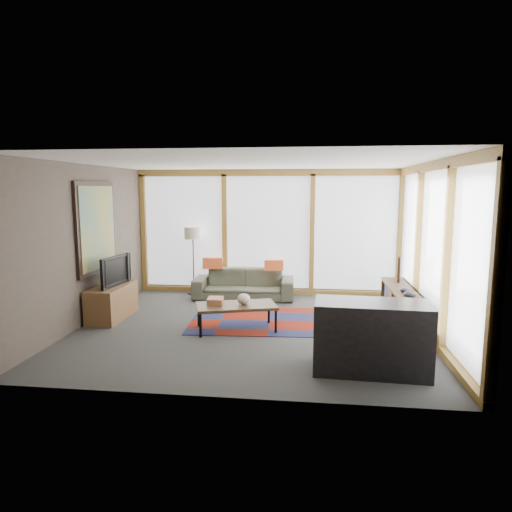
# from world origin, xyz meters

# --- Properties ---
(ground) EXTENTS (5.50, 5.50, 0.00)m
(ground) POSITION_xyz_m (0.00, 0.00, 0.00)
(ground) COLOR #2D2D2A
(ground) RESTS_ON ground
(room_envelope) EXTENTS (5.52, 5.02, 2.62)m
(room_envelope) POSITION_xyz_m (0.49, 0.56, 1.54)
(room_envelope) COLOR #443932
(room_envelope) RESTS_ON ground
(rug) EXTENTS (2.70, 1.83, 0.01)m
(rug) POSITION_xyz_m (0.23, 0.38, 0.01)
(rug) COLOR #651509
(rug) RESTS_ON ground
(sofa) EXTENTS (2.04, 0.86, 0.59)m
(sofa) POSITION_xyz_m (-0.44, 1.95, 0.29)
(sofa) COLOR #3E4030
(sofa) RESTS_ON ground
(pillow_left) EXTENTS (0.42, 0.19, 0.22)m
(pillow_left) POSITION_xyz_m (-1.09, 2.00, 0.70)
(pillow_left) COLOR #DC5A2A
(pillow_left) RESTS_ON sofa
(pillow_right) EXTENTS (0.39, 0.19, 0.21)m
(pillow_right) POSITION_xyz_m (0.17, 1.96, 0.69)
(pillow_right) COLOR #DC5A2A
(pillow_right) RESTS_ON sofa
(floor_lamp) EXTENTS (0.36, 0.36, 1.42)m
(floor_lamp) POSITION_xyz_m (-1.54, 2.20, 0.71)
(floor_lamp) COLOR black
(floor_lamp) RESTS_ON ground
(coffee_table) EXTENTS (1.35, 0.94, 0.41)m
(coffee_table) POSITION_xyz_m (-0.24, -0.16, 0.20)
(coffee_table) COLOR black
(coffee_table) RESTS_ON ground
(book_stack) EXTENTS (0.26, 0.31, 0.10)m
(book_stack) POSITION_xyz_m (-0.58, -0.16, 0.46)
(book_stack) COLOR #935838
(book_stack) RESTS_ON coffee_table
(vase) EXTENTS (0.25, 0.25, 0.17)m
(vase) POSITION_xyz_m (-0.13, -0.14, 0.50)
(vase) COLOR beige
(vase) RESTS_ON coffee_table
(bookshelf) EXTENTS (0.41, 2.24, 0.56)m
(bookshelf) POSITION_xyz_m (2.43, 0.51, 0.28)
(bookshelf) COLOR black
(bookshelf) RESTS_ON ground
(bowl_a) EXTENTS (0.23, 0.23, 0.10)m
(bowl_a) POSITION_xyz_m (2.41, 0.00, 0.61)
(bowl_a) COLOR black
(bowl_a) RESTS_ON bookshelf
(bowl_b) EXTENTS (0.19, 0.19, 0.08)m
(bowl_b) POSITION_xyz_m (2.40, 0.34, 0.60)
(bowl_b) COLOR black
(bowl_b) RESTS_ON bookshelf
(shelf_picture) EXTENTS (0.13, 0.34, 0.45)m
(shelf_picture) POSITION_xyz_m (2.48, 1.27, 0.79)
(shelf_picture) COLOR black
(shelf_picture) RESTS_ON bookshelf
(tv_console) EXTENTS (0.47, 1.14, 0.57)m
(tv_console) POSITION_xyz_m (-2.46, 0.24, 0.28)
(tv_console) COLOR brown
(tv_console) RESTS_ON ground
(television) EXTENTS (0.22, 0.90, 0.52)m
(television) POSITION_xyz_m (-2.46, 0.26, 0.83)
(television) COLOR black
(television) RESTS_ON tv_console
(bar_counter) EXTENTS (1.39, 0.70, 0.86)m
(bar_counter) POSITION_xyz_m (1.65, -1.59, 0.43)
(bar_counter) COLOR black
(bar_counter) RESTS_ON ground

